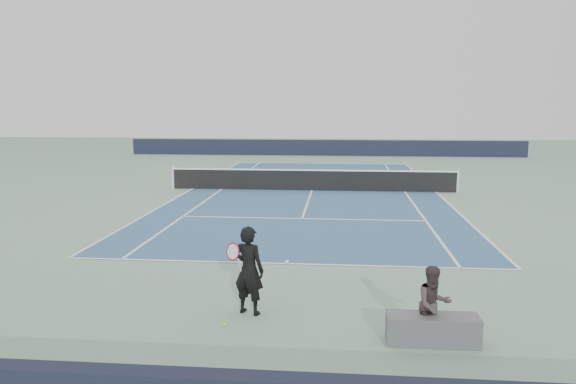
# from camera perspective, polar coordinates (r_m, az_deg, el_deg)

# --- Properties ---
(ground) EXTENTS (80.00, 80.00, 0.00)m
(ground) POSITION_cam_1_polar(r_m,az_deg,el_deg) (25.27, 2.45, 0.14)
(ground) COLOR gray
(court_surface) EXTENTS (10.97, 23.77, 0.01)m
(court_surface) POSITION_cam_1_polar(r_m,az_deg,el_deg) (25.26, 2.45, 0.15)
(court_surface) COLOR #33577A
(court_surface) RESTS_ON ground
(tennis_net) EXTENTS (12.90, 0.10, 1.07)m
(tennis_net) POSITION_cam_1_polar(r_m,az_deg,el_deg) (25.19, 2.46, 1.27)
(tennis_net) COLOR silver
(tennis_net) RESTS_ON ground
(windscreen_far) EXTENTS (30.00, 0.25, 1.20)m
(windscreen_far) POSITION_cam_1_polar(r_m,az_deg,el_deg) (42.97, 3.71, 4.51)
(windscreen_far) COLOR black
(windscreen_far) RESTS_ON ground
(tennis_player) EXTENTS (0.82, 0.63, 1.65)m
(tennis_player) POSITION_cam_1_polar(r_m,az_deg,el_deg) (10.35, -4.02, -7.92)
(tennis_player) COLOR black
(tennis_player) RESTS_ON ground
(tennis_ball) EXTENTS (0.06, 0.06, 0.06)m
(tennis_ball) POSITION_cam_1_polar(r_m,az_deg,el_deg) (10.07, -6.49, -13.23)
(tennis_ball) COLOR #C7E82F
(tennis_ball) RESTS_ON ground
(spectator_bench) EXTENTS (1.54, 0.93, 1.28)m
(spectator_bench) POSITION_cam_1_polar(r_m,az_deg,el_deg) (9.48, 14.51, -12.13)
(spectator_bench) COLOR #545358
(spectator_bench) RESTS_ON ground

